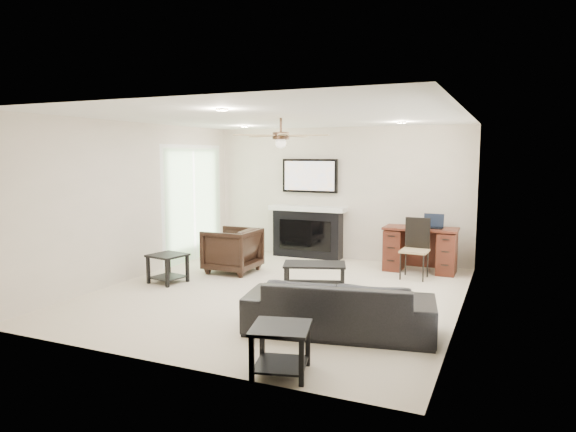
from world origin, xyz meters
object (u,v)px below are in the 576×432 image
sofa (339,306)px  coffee_table (314,277)px  desk (420,250)px  armchair (232,250)px  fireplace_unit (307,208)px

sofa → coffee_table: sofa is taller
sofa → desk: (0.32, 3.47, 0.08)m
armchair → fireplace_unit: size_ratio=0.43×
fireplace_unit → desk: size_ratio=1.57×
fireplace_unit → desk: 2.32m
sofa → armchair: size_ratio=2.52×
sofa → armchair: armchair is taller
desk → sofa: bearing=-95.2°
armchair → fireplace_unit: bearing=157.2°
fireplace_unit → armchair: bearing=-112.6°
armchair → fireplace_unit: fireplace_unit is taller
coffee_table → desk: size_ratio=0.74×
sofa → coffee_table: 1.84m
desk → armchair: bearing=-155.7°
armchair → desk: bearing=114.1°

